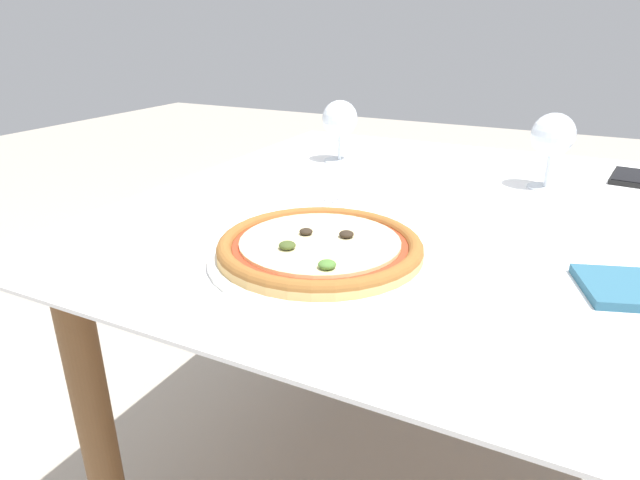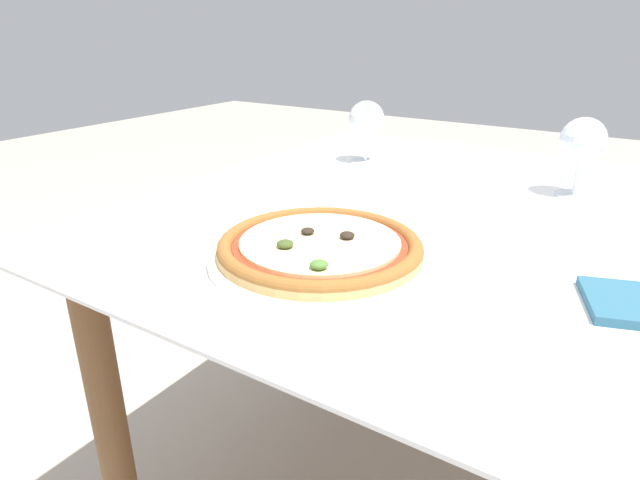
{
  "view_description": "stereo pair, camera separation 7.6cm",
  "coord_description": "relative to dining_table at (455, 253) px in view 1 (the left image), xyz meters",
  "views": [
    {
      "loc": [
        0.18,
        -0.93,
        1.04
      ],
      "look_at": [
        -0.13,
        -0.3,
        0.75
      ],
      "focal_mm": 30.0,
      "sensor_mm": 36.0,
      "label": 1
    },
    {
      "loc": [
        0.25,
        -0.89,
        1.04
      ],
      "look_at": [
        -0.13,
        -0.3,
        0.75
      ],
      "focal_mm": 30.0,
      "sensor_mm": 36.0,
      "label": 2
    }
  ],
  "objects": [
    {
      "name": "fork",
      "position": [
        -0.23,
        -0.08,
        0.08
      ],
      "size": [
        0.04,
        0.17,
        0.0
      ],
      "color": "silver",
      "rests_on": "dining_table"
    },
    {
      "name": "dining_table",
      "position": [
        0.0,
        0.0,
        0.0
      ],
      "size": [
        1.19,
        1.13,
        0.72
      ],
      "color": "brown",
      "rests_on": "ground_plane"
    },
    {
      "name": "pizza_plate",
      "position": [
        -0.13,
        -0.3,
        0.1
      ],
      "size": [
        0.32,
        0.32,
        0.04
      ],
      "color": "white",
      "rests_on": "dining_table"
    },
    {
      "name": "wine_glass_far_left",
      "position": [
        0.12,
        0.22,
        0.19
      ],
      "size": [
        0.08,
        0.08,
        0.15
      ],
      "color": "silver",
      "rests_on": "dining_table"
    },
    {
      "name": "cell_phone",
      "position": [
        0.28,
        0.38,
        0.09
      ],
      "size": [
        0.09,
        0.15,
        0.01
      ],
      "color": "black",
      "rests_on": "dining_table"
    },
    {
      "name": "wine_glass_far_right",
      "position": [
        -0.35,
        0.25,
        0.18
      ],
      "size": [
        0.08,
        0.08,
        0.15
      ],
      "color": "silver",
      "rests_on": "dining_table"
    }
  ]
}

